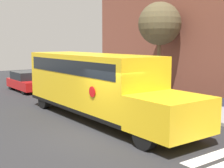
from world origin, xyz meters
TOP-DOWN VIEW (x-y plane):
  - ground_plane at (0.00, 0.00)m, footprint 60.00×60.00m
  - sidewalk_strip at (0.00, 6.50)m, footprint 44.00×3.00m
  - school_bus at (-2.44, 1.42)m, footprint 10.66×2.57m
  - parked_car at (-12.43, 1.85)m, footprint 4.14×1.81m
  - tree_near_sidewalk at (-6.43, 9.44)m, footprint 3.05×3.05m

SIDE VIEW (x-z plane):
  - ground_plane at x=0.00m, z-range 0.00..0.00m
  - sidewalk_strip at x=0.00m, z-range 0.00..0.15m
  - parked_car at x=-12.43m, z-range 0.00..1.41m
  - school_bus at x=-2.44m, z-range 0.21..3.23m
  - tree_near_sidewalk at x=-6.43m, z-range 1.65..8.06m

